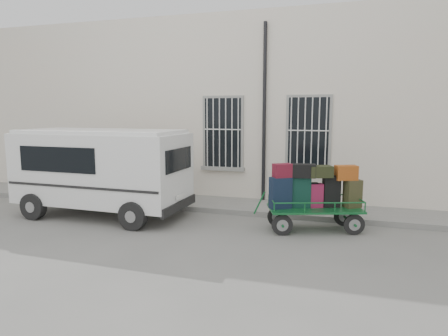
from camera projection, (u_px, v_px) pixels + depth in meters
name	position (u px, v px, depth m)	size (l,w,h in m)	color
ground	(204.00, 227.00, 10.21)	(80.00, 80.00, 0.00)	slate
building	(253.00, 110.00, 14.99)	(24.00, 5.15, 6.00)	beige
sidewalk	(228.00, 205.00, 12.28)	(24.00, 1.70, 0.15)	slate
luggage_cart	(313.00, 193.00, 9.79)	(2.66, 1.67, 1.68)	black
van	(102.00, 167.00, 11.17)	(4.89, 2.31, 2.43)	silver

